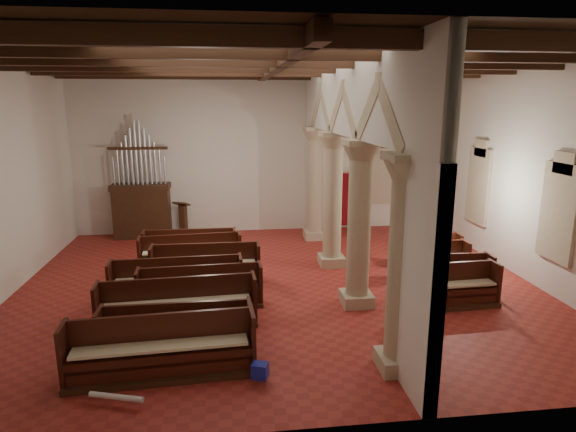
# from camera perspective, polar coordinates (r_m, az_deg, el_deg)

# --- Properties ---
(floor) EXTENTS (14.00, 14.00, 0.00)m
(floor) POSITION_cam_1_polar(r_m,az_deg,el_deg) (13.36, -1.14, -8.21)
(floor) COLOR maroon
(floor) RESTS_ON ground
(ceiling) EXTENTS (14.00, 14.00, 0.00)m
(ceiling) POSITION_cam_1_polar(r_m,az_deg,el_deg) (12.48, -1.27, 18.36)
(ceiling) COLOR black
(ceiling) RESTS_ON wall_back
(wall_back) EXTENTS (14.00, 0.02, 6.00)m
(wall_back) POSITION_cam_1_polar(r_m,az_deg,el_deg) (18.51, -3.10, 7.39)
(wall_back) COLOR silver
(wall_back) RESTS_ON floor
(wall_front) EXTENTS (14.00, 0.02, 6.00)m
(wall_front) POSITION_cam_1_polar(r_m,az_deg,el_deg) (6.76, 3.96, -3.05)
(wall_front) COLOR silver
(wall_front) RESTS_ON floor
(wall_right) EXTENTS (0.02, 12.00, 6.00)m
(wall_right) POSITION_cam_1_polar(r_m,az_deg,el_deg) (14.99, 26.58, 4.62)
(wall_right) COLOR silver
(wall_right) RESTS_ON floor
(ceiling_beams) EXTENTS (13.80, 11.80, 0.30)m
(ceiling_beams) POSITION_cam_1_polar(r_m,az_deg,el_deg) (12.47, -1.27, 17.53)
(ceiling_beams) COLOR #3A2312
(ceiling_beams) RESTS_ON wall_back
(arcade) EXTENTS (0.90, 11.90, 6.00)m
(arcade) POSITION_cam_1_polar(r_m,az_deg,el_deg) (12.81, 6.88, 7.22)
(arcade) COLOR #BAAB8A
(arcade) RESTS_ON floor
(window_right_a) EXTENTS (0.03, 1.00, 2.20)m
(window_right_a) POSITION_cam_1_polar(r_m,az_deg,el_deg) (13.90, 29.52, 0.35)
(window_right_a) COLOR #367A61
(window_right_a) RESTS_ON wall_right
(window_right_b) EXTENTS (0.03, 1.00, 2.20)m
(window_right_b) POSITION_cam_1_polar(r_m,az_deg,el_deg) (17.21, 21.73, 3.33)
(window_right_b) COLOR #367A61
(window_right_b) RESTS_ON wall_right
(window_back) EXTENTS (1.00, 0.03, 2.20)m
(window_back) POSITION_cam_1_polar(r_m,az_deg,el_deg) (19.57, 11.76, 5.10)
(window_back) COLOR #367A61
(window_back) RESTS_ON wall_back
(pipe_organ) EXTENTS (2.10, 0.85, 4.40)m
(pipe_organ) POSITION_cam_1_polar(r_m,az_deg,el_deg) (18.50, -16.97, 1.72)
(pipe_organ) COLOR #3A2312
(pipe_organ) RESTS_ON floor
(lectern) EXTENTS (0.67, 0.71, 1.35)m
(lectern) POSITION_cam_1_polar(r_m,az_deg,el_deg) (18.46, -12.30, -0.61)
(lectern) COLOR #371F11
(lectern) RESTS_ON floor
(dossal_curtain) EXTENTS (1.80, 0.07, 2.17)m
(dossal_curtain) POSITION_cam_1_polar(r_m,az_deg,el_deg) (19.26, 7.43, 2.01)
(dossal_curtain) COLOR maroon
(dossal_curtain) RESTS_ON floor
(processional_banner) EXTENTS (0.53, 0.68, 2.48)m
(processional_banner) POSITION_cam_1_polar(r_m,az_deg,el_deg) (19.00, 8.46, 0.73)
(processional_banner) COLOR #3A2312
(processional_banner) RESTS_ON floor
(hymnal_box_a) EXTENTS (0.34, 0.31, 0.28)m
(hymnal_box_a) POSITION_cam_1_polar(r_m,az_deg,el_deg) (9.03, -3.35, -17.82)
(hymnal_box_a) COLOR navy
(hymnal_box_a) RESTS_ON floor
(hymnal_box_b) EXTENTS (0.43, 0.40, 0.35)m
(hymnal_box_b) POSITION_cam_1_polar(r_m,az_deg,el_deg) (10.34, -8.87, -13.45)
(hymnal_box_b) COLOR navy
(hymnal_box_b) RESTS_ON floor
(hymnal_box_c) EXTENTS (0.36, 0.31, 0.32)m
(hymnal_box_c) POSITION_cam_1_polar(r_m,az_deg,el_deg) (12.01, -6.55, -9.52)
(hymnal_box_c) COLOR navy
(hymnal_box_c) RESTS_ON floor
(tube_heater_a) EXTENTS (0.94, 0.38, 0.10)m
(tube_heater_a) POSITION_cam_1_polar(r_m,az_deg,el_deg) (8.95, -19.68, -19.54)
(tube_heater_a) COLOR silver
(tube_heater_a) RESTS_ON floor
(tube_heater_b) EXTENTS (0.95, 0.23, 0.09)m
(tube_heater_b) POSITION_cam_1_polar(r_m,az_deg,el_deg) (10.23, -6.92, -14.41)
(tube_heater_b) COLOR white
(tube_heater_b) RESTS_ON floor
(nave_pew_0) EXTENTS (3.43, 0.96, 1.15)m
(nave_pew_0) POSITION_cam_1_polar(r_m,az_deg,el_deg) (9.42, -14.68, -15.86)
(nave_pew_0) COLOR #3A2312
(nave_pew_0) RESTS_ON floor
(nave_pew_1) EXTENTS (2.93, 0.74, 1.08)m
(nave_pew_1) POSITION_cam_1_polar(r_m,az_deg,el_deg) (9.97, -13.03, -14.18)
(nave_pew_1) COLOR #3A2312
(nave_pew_1) RESTS_ON floor
(nave_pew_2) EXTENTS (3.51, 0.93, 1.11)m
(nave_pew_2) POSITION_cam_1_polar(r_m,az_deg,el_deg) (11.18, -12.87, -10.99)
(nave_pew_2) COLOR #3A2312
(nave_pew_2) RESTS_ON floor
(nave_pew_3) EXTENTS (3.03, 0.82, 1.02)m
(nave_pew_3) POSITION_cam_1_polar(r_m,az_deg,el_deg) (12.10, -10.30, -9.08)
(nave_pew_3) COLOR #3A2312
(nave_pew_3) RESTS_ON floor
(nave_pew_4) EXTENTS (3.31, 0.84, 1.08)m
(nave_pew_4) POSITION_cam_1_polar(r_m,az_deg,el_deg) (12.63, -12.97, -8.15)
(nave_pew_4) COLOR #3A2312
(nave_pew_4) RESTS_ON floor
(nave_pew_5) EXTENTS (2.97, 0.77, 1.12)m
(nave_pew_5) POSITION_cam_1_polar(r_m,az_deg,el_deg) (13.52, -9.67, -6.46)
(nave_pew_5) COLOR #3A2312
(nave_pew_5) RESTS_ON floor
(nave_pew_6) EXTENTS (3.08, 0.89, 1.02)m
(nave_pew_6) POSITION_cam_1_polar(r_m,az_deg,el_deg) (14.90, -11.44, -4.82)
(nave_pew_6) COLOR #3A2312
(nave_pew_6) RESTS_ON floor
(nave_pew_7) EXTENTS (2.86, 0.72, 1.04)m
(nave_pew_7) POSITION_cam_1_polar(r_m,az_deg,el_deg) (15.41, -11.52, -4.18)
(nave_pew_7) COLOR #3A2312
(nave_pew_7) RESTS_ON floor
(aisle_pew_0) EXTENTS (1.93, 0.80, 1.06)m
(aisle_pew_0) POSITION_cam_1_polar(r_m,az_deg,el_deg) (12.72, 19.61, -8.42)
(aisle_pew_0) COLOR #3A2312
(aisle_pew_0) RESTS_ON floor
(aisle_pew_1) EXTENTS (1.76, 0.77, 1.03)m
(aisle_pew_1) POSITION_cam_1_polar(r_m,az_deg,el_deg) (13.52, 19.45, -7.16)
(aisle_pew_1) COLOR #3A2312
(aisle_pew_1) RESTS_ON floor
(aisle_pew_2) EXTENTS (2.10, 0.72, 1.03)m
(aisle_pew_2) POSITION_cam_1_polar(r_m,az_deg,el_deg) (14.44, 16.58, -5.66)
(aisle_pew_2) COLOR #3A2312
(aisle_pew_2) RESTS_ON floor
(aisle_pew_3) EXTENTS (1.68, 0.69, 0.97)m
(aisle_pew_3) POSITION_cam_1_polar(r_m,az_deg,el_deg) (15.51, 16.74, -4.42)
(aisle_pew_3) COLOR #3A2312
(aisle_pew_3) RESTS_ON floor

